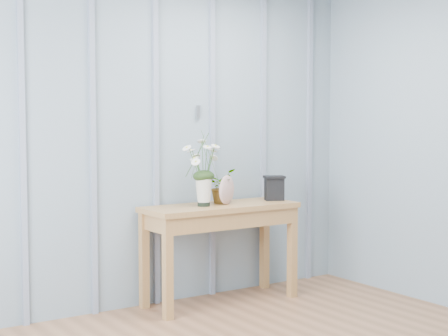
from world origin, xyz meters
TOP-DOWN VIEW (x-y plane):
  - room_shell at (0.00, 0.92)m, footprint 4.00×4.50m
  - sideboard at (0.67, 1.99)m, footprint 1.20×0.45m
  - daisy_vase at (0.51, 1.98)m, footprint 0.41×0.31m
  - spider_plant at (0.72, 2.06)m, footprint 0.31×0.31m
  - felt_disc_vessel at (0.71, 1.97)m, footprint 0.22×0.16m
  - carved_box at (1.17, 1.98)m, footprint 0.20×0.18m

SIDE VIEW (x-z plane):
  - sideboard at x=0.67m, z-range 0.26..1.01m
  - carved_box at x=1.17m, z-range 0.75..0.95m
  - felt_disc_vessel at x=0.71m, z-range 0.75..0.97m
  - spider_plant at x=0.72m, z-range 0.75..1.01m
  - daisy_vase at x=0.51m, z-range 0.82..1.40m
  - room_shell at x=0.00m, z-range 0.74..3.24m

